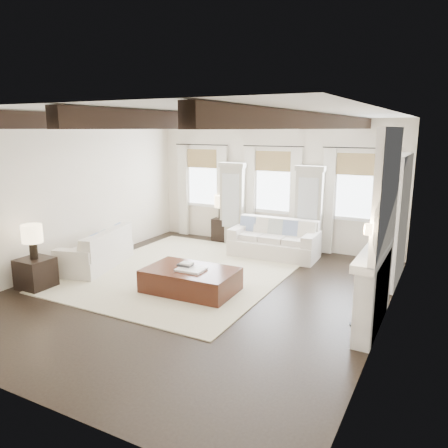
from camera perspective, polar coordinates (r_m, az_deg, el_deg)
The scene contains 15 objects.
ground at distance 8.27m, azimuth -3.44°, elevation -8.76°, with size 7.50×7.50×0.00m, color black.
room_shell at distance 8.23m, azimuth 4.13°, elevation 4.75°, with size 6.54×7.54×3.22m.
area_rug at distance 9.33m, azimuth -5.14°, elevation -6.21°, with size 4.07×4.91×0.02m, color beige.
sofa_back at distance 10.42m, azimuth 6.64°, elevation -2.28°, with size 2.07×0.99×0.88m.
sofa_left at distance 9.93m, azimuth -16.12°, elevation -3.55°, with size 1.32×2.09×0.83m.
ottoman at distance 8.18m, azimuth -4.37°, elevation -7.36°, with size 1.67×1.05×0.44m, color black.
tray at distance 8.03m, azimuth -4.34°, elevation -5.93°, with size 0.50×0.38×0.04m, color white.
book_lower at distance 8.17m, azimuth -5.08°, elevation -5.32°, with size 0.26×0.20×0.04m, color #262628.
book_upper at distance 8.13m, azimuth -4.88°, elevation -5.15°, with size 0.22×0.17×0.03m, color beige.
side_table_front at distance 9.06m, azimuth -23.37°, elevation -5.92°, with size 0.58×0.58×0.58m, color black.
lamp_front at distance 8.87m, azimuth -23.78°, elevation -1.40°, with size 0.38×0.38×0.65m.
side_table_back at distance 11.79m, azimuth -0.37°, elevation -0.71°, with size 0.41×0.41×0.61m, color black.
lamp_back at distance 11.65m, azimuth -0.38°, elevation 2.81°, with size 0.37×0.37×0.63m.
candlestick_near at distance 7.08m, azimuth 16.91°, elevation -9.95°, with size 0.17×0.17×0.85m.
candlestick_far at distance 7.51m, azimuth 17.60°, elevation -8.86°, with size 0.16×0.16×0.80m.
Camera 1 is at (4.04, -6.57, 2.98)m, focal length 35.00 mm.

